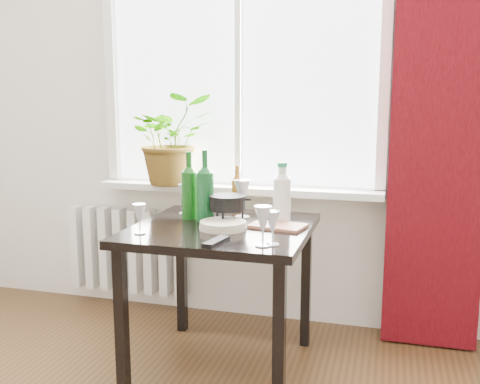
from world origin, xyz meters
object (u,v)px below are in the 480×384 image
(table, at_px, (222,244))
(wine_bottle_left, at_px, (189,185))
(wineglass_back_center, at_px, (242,198))
(fondue_pot, at_px, (228,209))
(wineglass_front_left, at_px, (140,219))
(potted_plant, at_px, (171,139))
(cutting_board, at_px, (278,226))
(cleaning_bottle, at_px, (282,192))
(radiator, at_px, (128,250))
(tv_remote, at_px, (216,242))
(wineglass_back_left, at_px, (185,199))
(bottle_amber, at_px, (237,188))
(plate_stack, at_px, (223,225))
(wineglass_far_right, at_px, (273,228))
(wine_bottle_right, at_px, (205,185))
(wineglass_front_right, at_px, (263,226))

(table, relative_size, wine_bottle_left, 2.39)
(wineglass_back_center, height_order, fondue_pot, wineglass_back_center)
(wineglass_back_center, relative_size, wineglass_front_left, 1.45)
(potted_plant, xyz_separation_m, cutting_board, (0.76, -0.50, -0.37))
(cleaning_bottle, bearing_deg, table, -148.56)
(radiator, bearing_deg, table, -36.54)
(fondue_pot, bearing_deg, wine_bottle_left, 169.03)
(radiator, relative_size, tv_remote, 4.85)
(table, xyz_separation_m, cutting_board, (0.27, 0.04, 0.10))
(potted_plant, relative_size, wineglass_back_left, 3.26)
(wineglass_back_left, bearing_deg, bottle_amber, 29.95)
(plate_stack, bearing_deg, tv_remote, -78.71)
(wineglass_back_center, relative_size, cutting_board, 0.80)
(table, relative_size, plate_stack, 3.73)
(bottle_amber, relative_size, cleaning_bottle, 0.83)
(cutting_board, bearing_deg, wineglass_far_right, -82.34)
(table, relative_size, wineglass_far_right, 5.65)
(bottle_amber, distance_m, wineglass_back_left, 0.30)
(plate_stack, height_order, tv_remote, plate_stack)
(wineglass_far_right, height_order, wineglass_front_left, wineglass_far_right)
(cleaning_bottle, bearing_deg, plate_stack, -136.94)
(plate_stack, relative_size, fondue_pot, 1.09)
(wineglass_back_center, relative_size, plate_stack, 0.90)
(wine_bottle_right, xyz_separation_m, fondue_pot, (0.12, -0.01, -0.11))
(wineglass_back_center, relative_size, wineglass_back_left, 1.23)
(cutting_board, bearing_deg, cleaning_bottle, 92.67)
(potted_plant, distance_m, tv_remote, 1.10)
(potted_plant, relative_size, cutting_board, 2.11)
(wine_bottle_right, bearing_deg, wineglass_front_right, -44.54)
(potted_plant, bearing_deg, cutting_board, -33.40)
(cleaning_bottle, bearing_deg, wineglass_front_left, -144.35)
(wineglass_front_right, bearing_deg, fondue_pot, 125.90)
(wineglass_front_right, height_order, wineglass_back_center, wineglass_back_center)
(potted_plant, bearing_deg, wine_bottle_left, -57.12)
(tv_remote, distance_m, cutting_board, 0.42)
(bottle_amber, relative_size, fondue_pot, 1.22)
(cleaning_bottle, bearing_deg, cutting_board, -87.33)
(wineglass_back_center, height_order, cutting_board, wineglass_back_center)
(potted_plant, xyz_separation_m, cleaning_bottle, (0.75, -0.38, -0.22))
(wineglass_back_left, bearing_deg, radiator, 143.98)
(plate_stack, distance_m, tv_remote, 0.27)
(wine_bottle_left, bearing_deg, wineglass_back_left, 124.04)
(wine_bottle_left, bearing_deg, cutting_board, -8.50)
(radiator, relative_size, wineglass_back_left, 4.81)
(cleaning_bottle, distance_m, wineglass_front_right, 0.47)
(wineglass_back_left, bearing_deg, wineglass_back_center, -0.11)
(wineglass_back_left, distance_m, tv_remote, 0.65)
(wineglass_far_right, bearing_deg, wineglass_back_center, 118.62)
(bottle_amber, bearing_deg, cutting_board, -46.93)
(wineglass_far_right, bearing_deg, table, 138.00)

